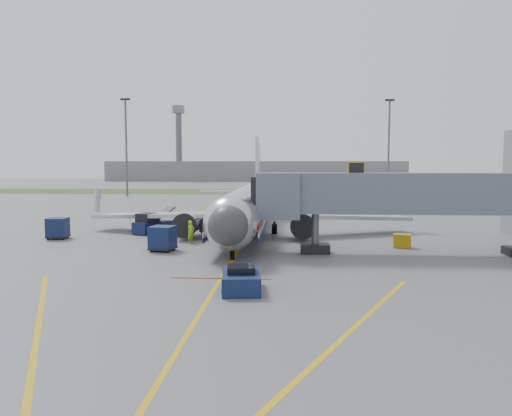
# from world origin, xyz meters

# --- Properties ---
(ground) EXTENTS (400.00, 400.00, 0.00)m
(ground) POSITION_xyz_m (0.00, 0.00, 0.00)
(ground) COLOR #565659
(ground) RESTS_ON ground
(grass_strip) EXTENTS (300.00, 25.00, 0.01)m
(grass_strip) POSITION_xyz_m (0.00, 90.00, 0.01)
(grass_strip) COLOR #2D4C1E
(grass_strip) RESTS_ON ground
(apron_markings) EXTENTS (21.52, 50.00, 0.01)m
(apron_markings) POSITION_xyz_m (0.00, -7.40, 0.00)
(apron_markings) COLOR gold
(apron_markings) RESTS_ON ground
(airliner) EXTENTS (32.10, 35.67, 10.25)m
(airliner) POSITION_xyz_m (0.00, 15.25, 2.65)
(airliner) COLOR silver
(airliner) RESTS_ON ground
(jet_bridge) EXTENTS (25.30, 4.00, 6.90)m
(jet_bridge) POSITION_xyz_m (12.86, 5.00, 4.47)
(jet_bridge) COLOR slate
(jet_bridge) RESTS_ON ground
(light_mast_left) EXTENTS (2.00, 0.44, 20.40)m
(light_mast_left) POSITION_xyz_m (-30.00, 70.00, 10.78)
(light_mast_left) COLOR #595B60
(light_mast_left) RESTS_ON ground
(light_mast_right) EXTENTS (2.00, 0.44, 20.40)m
(light_mast_right) POSITION_xyz_m (25.00, 75.00, 10.78)
(light_mast_right) COLOR #595B60
(light_mast_right) RESTS_ON ground
(distant_terminal) EXTENTS (120.00, 14.00, 8.00)m
(distant_terminal) POSITION_xyz_m (-10.00, 170.00, 4.00)
(distant_terminal) COLOR slate
(distant_terminal) RESTS_ON ground
(control_tower) EXTENTS (4.00, 4.00, 30.00)m
(control_tower) POSITION_xyz_m (-40.00, 165.00, 17.33)
(control_tower) COLOR #595B60
(control_tower) RESTS_ON ground
(pushback_tug) EXTENTS (2.33, 3.46, 1.36)m
(pushback_tug) POSITION_xyz_m (1.48, -6.76, 0.57)
(pushback_tug) COLOR #0B1533
(pushback_tug) RESTS_ON ground
(baggage_tug) EXTENTS (2.25, 3.16, 2.00)m
(baggage_tug) POSITION_xyz_m (-9.88, 14.70, 0.88)
(baggage_tug) COLOR #0B1533
(baggage_tug) RESTS_ON ground
(baggage_cart_a) EXTENTS (1.90, 1.90, 1.72)m
(baggage_cart_a) POSITION_xyz_m (-3.87, 15.90, 0.88)
(baggage_cart_a) COLOR #0B1533
(baggage_cart_a) RESTS_ON ground
(baggage_cart_b) EXTENTS (1.96, 1.96, 1.90)m
(baggage_cart_b) POSITION_xyz_m (-16.95, 10.85, 0.97)
(baggage_cart_b) COLOR #0B1533
(baggage_cart_b) RESTS_ON ground
(baggage_cart_c) EXTENTS (2.06, 2.06, 1.94)m
(baggage_cart_c) POSITION_xyz_m (-5.83, 5.16, 0.99)
(baggage_cart_c) COLOR #0B1533
(baggage_cart_c) RESTS_ON ground
(belt_loader) EXTENTS (2.84, 4.94, 2.34)m
(belt_loader) POSITION_xyz_m (-9.21, 16.04, 0.58)
(belt_loader) COLOR #0B1533
(belt_loader) RESTS_ON ground
(ground_power_cart) EXTENTS (1.56, 1.25, 1.09)m
(ground_power_cart) POSITION_xyz_m (13.20, 8.00, 0.54)
(ground_power_cart) COLOR #C49C0B
(ground_power_cart) RESTS_ON ground
(ramp_worker) EXTENTS (0.78, 0.84, 1.94)m
(ramp_worker) POSITION_xyz_m (-4.36, 9.03, 0.97)
(ramp_worker) COLOR #8EDD1A
(ramp_worker) RESTS_ON ground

